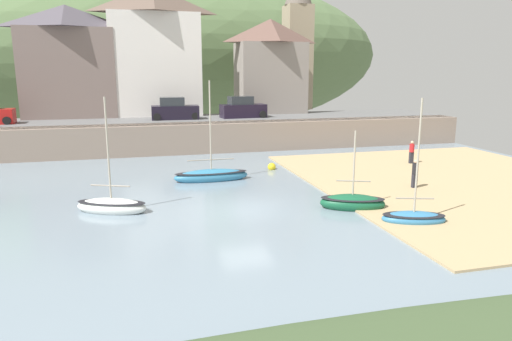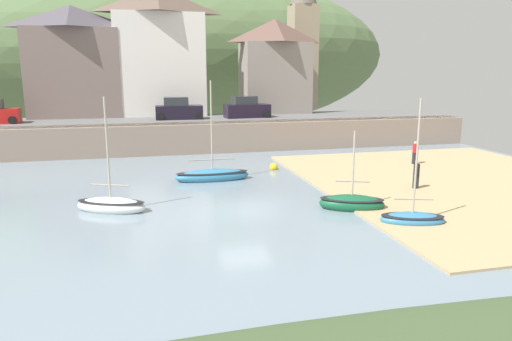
% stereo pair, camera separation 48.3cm
% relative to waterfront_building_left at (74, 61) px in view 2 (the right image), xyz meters
% --- Properties ---
extents(ground, '(48.00, 41.00, 0.61)m').
position_rel_waterfront_building_left_xyz_m(ground, '(11.76, -34.76, -7.30)').
color(ground, gray).
extents(quay_seawall, '(48.00, 9.40, 2.40)m').
position_rel_waterfront_building_left_xyz_m(quay_seawall, '(10.36, -7.70, -6.11)').
color(quay_seawall, gray).
rests_on(quay_seawall, ground).
extents(hillside_backdrop, '(80.00, 44.00, 25.98)m').
position_rel_waterfront_building_left_xyz_m(hillside_backdrop, '(5.16, 30.00, 1.63)').
color(hillside_backdrop, '#5A7549').
rests_on(hillside_backdrop, ground).
extents(waterfront_building_left, '(8.44, 4.57, 9.96)m').
position_rel_waterfront_building_left_xyz_m(waterfront_building_left, '(0.00, 0.00, 0.00)').
color(waterfront_building_left, '#77655F').
rests_on(waterfront_building_left, ground).
extents(waterfront_building_centre, '(8.59, 4.42, 11.87)m').
position_rel_waterfront_building_left_xyz_m(waterfront_building_centre, '(7.71, 0.00, 0.98)').
color(waterfront_building_centre, silver).
rests_on(waterfront_building_centre, ground).
extents(waterfront_building_right, '(6.95, 4.67, 9.25)m').
position_rel_waterfront_building_left_xyz_m(waterfront_building_right, '(19.11, 0.00, -0.34)').
color(waterfront_building_right, gray).
rests_on(waterfront_building_right, ground).
extents(church_with_spire, '(3.00, 3.00, 15.78)m').
position_rel_waterfront_building_left_xyz_m(church_with_spire, '(23.43, 4.00, 3.06)').
color(church_with_spire, gray).
rests_on(church_with_spire, ground).
extents(motorboat_with_cabin, '(3.04, 1.99, 5.67)m').
position_rel_waterfront_building_left_xyz_m(motorboat_with_cabin, '(17.09, -29.15, -7.20)').
color(motorboat_with_cabin, teal).
rests_on(motorboat_with_cabin, ground).
extents(sailboat_far_left, '(3.44, 2.43, 4.05)m').
position_rel_waterfront_building_left_xyz_m(sailboat_far_left, '(15.49, -26.36, -7.17)').
color(sailboat_far_left, '#155535').
rests_on(sailboat_far_left, ground).
extents(dinghy_open_wooden, '(3.65, 2.47, 5.67)m').
position_rel_waterfront_building_left_xyz_m(dinghy_open_wooden, '(4.08, -23.94, -7.17)').
color(dinghy_open_wooden, white).
rests_on(dinghy_open_wooden, ground).
extents(fishing_boat_green, '(4.59, 1.38, 6.27)m').
position_rel_waterfront_building_left_xyz_m(fishing_boat_green, '(9.80, -18.63, -7.16)').
color(fishing_boat_green, teal).
rests_on(fishing_boat_green, ground).
extents(parked_car_by_wall, '(4.15, 1.83, 1.95)m').
position_rel_waterfront_building_left_xyz_m(parked_car_by_wall, '(8.95, -4.50, -4.26)').
color(parked_car_by_wall, black).
rests_on(parked_car_by_wall, ground).
extents(parked_car_end_of_row, '(4.23, 2.03, 1.95)m').
position_rel_waterfront_building_left_xyz_m(parked_car_end_of_row, '(15.14, -4.50, -4.26)').
color(parked_car_end_of_row, black).
rests_on(parked_car_end_of_row, ground).
extents(person_on_slipway, '(0.34, 0.34, 1.62)m').
position_rel_waterfront_building_left_xyz_m(person_on_slipway, '(20.60, -23.81, -6.48)').
color(person_on_slipway, '#282833').
rests_on(person_on_slipway, ground).
extents(person_near_water, '(0.34, 0.34, 1.62)m').
position_rel_waterfront_building_left_xyz_m(person_near_water, '(24.52, -17.43, -6.48)').
color(person_near_water, '#282833').
rests_on(person_near_water, ground).
extents(mooring_buoy, '(0.56, 0.56, 0.56)m').
position_rel_waterfront_building_left_xyz_m(mooring_buoy, '(14.35, -16.44, -7.30)').
color(mooring_buoy, yellow).
rests_on(mooring_buoy, ground).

